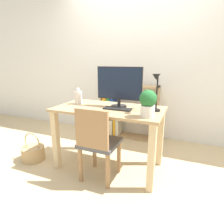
{
  "coord_description": "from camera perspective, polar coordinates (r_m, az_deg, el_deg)",
  "views": [
    {
      "loc": [
        0.86,
        -1.96,
        1.29
      ],
      "look_at": [
        0.0,
        0.1,
        0.69
      ],
      "focal_mm": 30.0,
      "sensor_mm": 36.0,
      "label": 1
    }
  ],
  "objects": [
    {
      "name": "bookshelf",
      "position": [
        3.31,
        1.9,
        -0.5
      ],
      "size": [
        0.97,
        0.28,
        0.91
      ],
      "color": "tan",
      "rests_on": "ground_plane"
    },
    {
      "name": "basket",
      "position": [
        2.79,
        -22.87,
        -11.33
      ],
      "size": [
        0.3,
        0.3,
        0.38
      ],
      "color": "tan",
      "rests_on": "ground_plane"
    },
    {
      "name": "wall_back",
      "position": [
        3.27,
        7.67,
        15.21
      ],
      "size": [
        8.0,
        0.05,
        2.6
      ],
      "color": "silver",
      "rests_on": "ground_plane"
    },
    {
      "name": "chair",
      "position": [
        2.03,
        -4.44,
        -8.98
      ],
      "size": [
        0.4,
        0.4,
        0.84
      ],
      "rotation": [
        0.0,
        0.0,
        -0.15
      ],
      "color": "#4C4C51",
      "rests_on": "ground_plane"
    },
    {
      "name": "keyboard",
      "position": [
        2.13,
        1.65,
        1.0
      ],
      "size": [
        0.32,
        0.12,
        0.02
      ],
      "color": "black",
      "rests_on": "desk"
    },
    {
      "name": "desk_lamp",
      "position": [
        2.02,
        13.33,
        6.79
      ],
      "size": [
        0.1,
        0.19,
        0.41
      ],
      "color": "black",
      "rests_on": "desk"
    },
    {
      "name": "monitor",
      "position": [
        2.22,
        2.19,
        8.26
      ],
      "size": [
        0.56,
        0.19,
        0.47
      ],
      "color": "#232326",
      "rests_on": "desk"
    },
    {
      "name": "potted_plant",
      "position": [
        1.84,
        10.9,
        2.8
      ],
      "size": [
        0.17,
        0.17,
        0.27
      ],
      "color": "silver",
      "rests_on": "desk"
    },
    {
      "name": "desk",
      "position": [
        2.25,
        -0.98,
        -2.47
      ],
      "size": [
        1.27,
        0.67,
        0.76
      ],
      "color": "tan",
      "rests_on": "ground_plane"
    },
    {
      "name": "vase",
      "position": [
        2.43,
        -10.24,
        4.53
      ],
      "size": [
        0.1,
        0.1,
        0.21
      ],
      "color": "silver",
      "rests_on": "desk"
    },
    {
      "name": "ground_plane",
      "position": [
        2.5,
        -0.92,
        -15.91
      ],
      "size": [
        10.0,
        10.0,
        0.0
      ],
      "primitive_type": "plane",
      "color": "#CCB284"
    }
  ]
}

